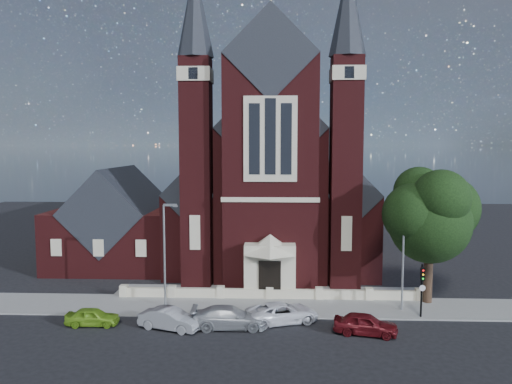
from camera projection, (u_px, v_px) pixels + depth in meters
The scene contains 15 objects.
ground at pixel (271, 273), 48.98m from camera, with size 120.00×120.00×0.00m, color black.
pavement_strip at pixel (269, 307), 38.53m from camera, with size 60.00×5.00×0.12m, color gray.
forecourt_paving at pixel (270, 292), 42.51m from camera, with size 26.00×3.00×0.14m, color gray.
forecourt_wall at pixel (270, 299), 40.52m from camera, with size 24.00×0.40×0.90m, color beige.
church at pixel (272, 184), 56.12m from camera, with size 20.01×34.90×29.20m.
parish_hall at pixel (119, 226), 52.25m from camera, with size 12.00×12.20×10.24m.
street_tree at pixel (432, 217), 38.57m from camera, with size 6.40×6.60×10.70m.
street_lamp_left at pixel (166, 249), 37.94m from camera, with size 1.16×0.22×8.09m.
street_lamp_right at pixel (404, 251), 37.19m from camera, with size 1.16×0.22×8.09m.
traffic_signal at pixel (422, 284), 35.77m from camera, with size 0.28×0.42×4.00m.
car_lime_van at pixel (93, 317), 34.60m from camera, with size 1.47×3.65×1.24m, color #6EA420.
car_silver_a at pixel (170, 319), 33.89m from camera, with size 1.51×4.34×1.43m, color gray.
car_silver_b at pixel (229, 317), 34.09m from camera, with size 2.09×5.15×1.49m, color #939599.
car_white_suv at pixel (282, 313), 35.17m from camera, with size 2.37×5.14×1.43m, color white.
car_dark_red at pixel (365, 324), 32.95m from camera, with size 1.69×4.19×1.43m, color #5C0F15.
Camera 1 is at (0.53, -33.05, 12.47)m, focal length 35.00 mm.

